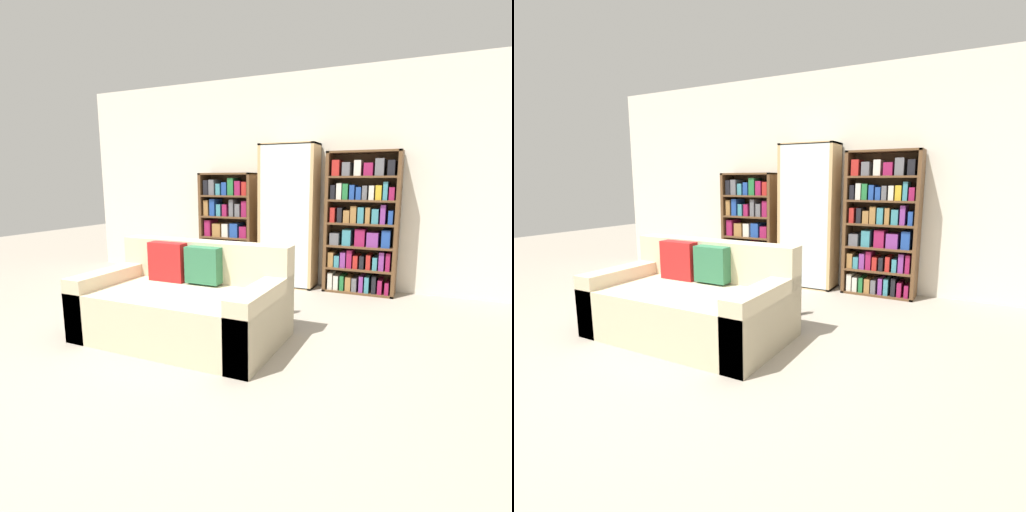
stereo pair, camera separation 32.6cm
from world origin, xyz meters
TOP-DOWN VIEW (x-y plane):
  - ground_plane at (0.00, 0.00)m, footprint 16.00×16.00m
  - wall_back at (0.00, 2.76)m, footprint 6.44×0.06m
  - couch at (-0.18, 0.48)m, footprint 1.70×0.97m
  - bookshelf_left at (-0.82, 2.56)m, footprint 0.77×0.32m
  - display_cabinet at (0.06, 2.54)m, footprint 0.72×0.36m
  - bookshelf_right at (0.97, 2.56)m, footprint 0.85×0.32m
  - wine_bottle at (0.43, 1.38)m, footprint 0.08×0.08m

SIDE VIEW (x-z plane):
  - ground_plane at x=0.00m, z-range 0.00..0.00m
  - wine_bottle at x=0.43m, z-range -0.03..0.33m
  - couch at x=-0.18m, z-range -0.12..0.69m
  - bookshelf_left at x=-0.82m, z-range -0.01..1.45m
  - bookshelf_right at x=0.97m, z-range -0.03..1.67m
  - display_cabinet at x=0.06m, z-range -0.01..1.80m
  - wall_back at x=0.00m, z-range 0.00..2.70m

